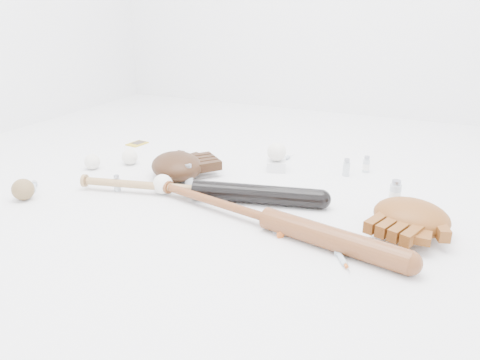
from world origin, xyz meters
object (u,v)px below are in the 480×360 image
at_px(glove_dark, 177,165).
at_px(pedestal, 276,166).
at_px(bat_wood, 268,218).
at_px(bat_dark, 197,189).

distance_m(glove_dark, pedestal, 0.42).
bearing_deg(pedestal, bat_wood, -72.62).
height_order(bat_wood, glove_dark, glove_dark).
bearing_deg(glove_dark, bat_dark, 0.29).
bearing_deg(bat_wood, bat_dark, 172.49).
relative_size(bat_wood, pedestal, 12.13).
relative_size(glove_dark, pedestal, 3.70).
xyz_separation_m(bat_dark, pedestal, (0.16, 0.40, -0.01)).
bearing_deg(pedestal, glove_dark, -144.02).
bearing_deg(pedestal, bat_dark, -112.09).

